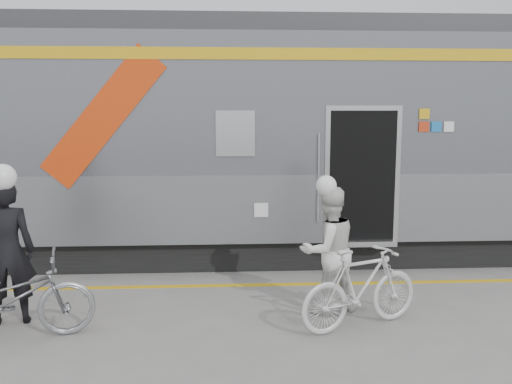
{
  "coord_description": "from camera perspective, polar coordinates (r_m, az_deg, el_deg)",
  "views": [
    {
      "loc": [
        -0.94,
        -5.68,
        2.59
      ],
      "look_at": [
        -0.54,
        1.6,
        1.5
      ],
      "focal_mm": 38.0,
      "sensor_mm": 36.0,
      "label": 1
    }
  ],
  "objects": [
    {
      "name": "ground",
      "position": [
        6.31,
        5.92,
        -15.78
      ],
      "size": [
        90.0,
        90.0,
        0.0
      ],
      "primitive_type": "plane",
      "color": "slate",
      "rests_on": "ground"
    },
    {
      "name": "train",
      "position": [
        9.88,
        -3.46,
        5.39
      ],
      "size": [
        24.0,
        3.17,
        4.1
      ],
      "color": "black",
      "rests_on": "ground"
    },
    {
      "name": "safety_strip",
      "position": [
        8.3,
        3.56,
        -9.67
      ],
      "size": [
        24.0,
        0.12,
        0.01
      ],
      "primitive_type": "cube",
      "color": "gold",
      "rests_on": "ground"
    },
    {
      "name": "man",
      "position": [
        7.26,
        -24.8,
        -5.73
      ],
      "size": [
        0.75,
        0.59,
        1.81
      ],
      "primitive_type": "imported",
      "rotation": [
        0.0,
        0.0,
        3.41
      ],
      "color": "black",
      "rests_on": "ground"
    },
    {
      "name": "bicycle_left",
      "position": [
        6.81,
        -24.71,
        -10.2
      ],
      "size": [
        2.0,
        1.14,
        0.99
      ],
      "primitive_type": "imported",
      "rotation": [
        0.0,
        0.0,
        1.84
      ],
      "color": "#929499",
      "rests_on": "ground"
    },
    {
      "name": "woman",
      "position": [
        7.05,
        7.58,
        -6.09
      ],
      "size": [
        0.98,
        0.88,
        1.64
      ],
      "primitive_type": "imported",
      "rotation": [
        0.0,
        0.0,
        3.54
      ],
      "color": "silver",
      "rests_on": "ground"
    },
    {
      "name": "bicycle_right",
      "position": [
        6.69,
        10.97,
        -9.87
      ],
      "size": [
        1.71,
        1.08,
        1.0
      ],
      "primitive_type": "imported",
      "rotation": [
        0.0,
        0.0,
        1.97
      ],
      "color": "silver",
      "rests_on": "ground"
    },
    {
      "name": "helmet_man",
      "position": [
        7.09,
        -25.33,
        2.61
      ],
      "size": [
        0.31,
        0.31,
        0.31
      ],
      "primitive_type": "sphere",
      "color": "white",
      "rests_on": "man"
    },
    {
      "name": "helmet_woman",
      "position": [
        6.88,
        7.74,
        1.61
      ],
      "size": [
        0.26,
        0.26,
        0.26
      ],
      "primitive_type": "sphere",
      "color": "white",
      "rests_on": "woman"
    }
  ]
}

